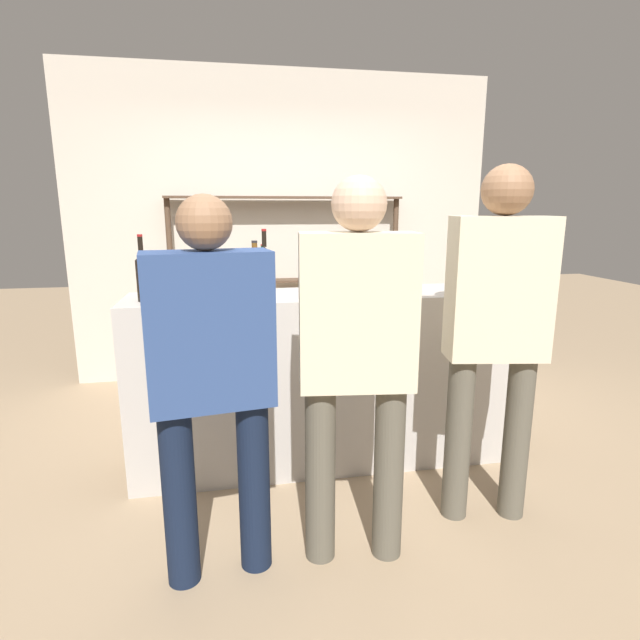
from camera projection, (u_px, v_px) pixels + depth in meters
ground_plane at (320, 459)px, 3.24m from camera, size 16.00×16.00×0.00m
bar_counter at (320, 379)px, 3.12m from camera, size 2.28×0.52×1.09m
back_wall at (284, 228)px, 4.71m from camera, size 3.88×0.12×2.80m
back_shelf at (286, 259)px, 4.60m from camera, size 2.13×0.18×1.69m
counter_bottle_0 at (143, 276)px, 2.72m from camera, size 0.07×0.07×0.36m
counter_bottle_1 at (255, 276)px, 2.84m from camera, size 0.08×0.08×0.32m
counter_bottle_2 at (265, 267)px, 3.06m from camera, size 0.07×0.07×0.38m
wine_glass at (202, 280)px, 2.70m from camera, size 0.07×0.07×0.16m
ice_bucket at (393, 274)px, 2.99m from camera, size 0.24×0.24×0.23m
customer_left at (212, 369)px, 2.03m from camera, size 0.52×0.28×1.64m
customer_center at (357, 349)px, 2.13m from camera, size 0.51×0.27×1.72m
customer_right at (497, 321)px, 2.43m from camera, size 0.50×0.28×1.79m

